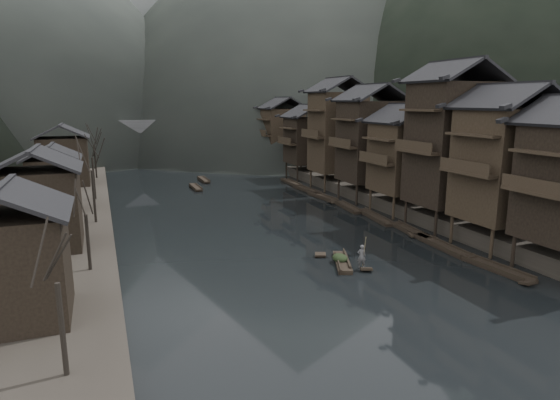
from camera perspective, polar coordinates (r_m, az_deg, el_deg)
name	(u,v)px	position (r m, az deg, el deg)	size (l,w,h in m)	color
water	(319,266)	(37.65, 4.78, -8.05)	(300.00, 300.00, 0.00)	black
right_bank	(396,167)	(88.61, 14.00, 3.87)	(40.00, 200.00, 1.80)	#2D2823
stilt_houses	(380,132)	(60.37, 12.07, 8.16)	(9.00, 67.60, 17.06)	black
left_houses	(50,174)	(52.61, -26.27, 2.87)	(8.10, 53.20, 8.73)	black
bare_trees	(87,162)	(53.84, -22.50, 4.25)	(3.74, 61.27, 7.49)	black
moored_sampans	(359,211)	(55.67, 9.60, -1.33)	(2.45, 48.38, 0.47)	black
midriver_boats	(195,178)	(79.93, -10.38, 2.68)	(3.95, 26.44, 0.45)	black
stone_bridge	(176,137)	(105.21, -12.62, 7.48)	(40.00, 6.00, 9.00)	#4C4C4F
hero_sampan	(342,262)	(38.27, 7.60, -7.45)	(2.87, 5.28, 0.44)	black
cargo_heap	(340,254)	(38.23, 7.34, -6.53)	(1.18, 1.54, 0.71)	black
boatman	(362,253)	(36.82, 9.92, -6.41)	(0.67, 0.44, 1.85)	#535255
bamboo_pole	(365,220)	(36.20, 10.34, -2.45)	(0.06, 0.06, 4.04)	#8C7A51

